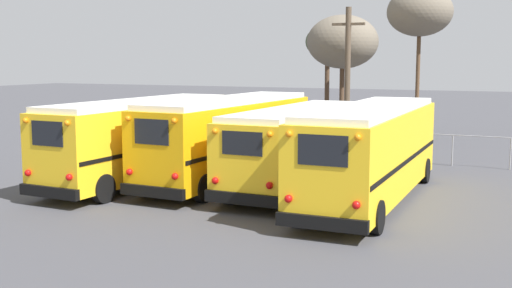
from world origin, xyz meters
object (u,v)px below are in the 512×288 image
Objects in this scene: school_bus_0 at (140,138)px; school_bus_2 at (299,144)px; school_bus_1 at (230,136)px; bare_tree_2 at (343,42)px; bare_tree_0 at (420,12)px; utility_pole at (347,76)px; school_bus_3 at (371,150)px; bare_tree_1 at (328,43)px.

school_bus_0 is 6.19m from school_bus_2.
school_bus_1 is 14.52m from bare_tree_2.
bare_tree_0 reaches higher than school_bus_1.
bare_tree_0 is (2.64, 6.16, 3.67)m from utility_pole.
school_bus_2 is 18.66m from bare_tree_0.
school_bus_0 is at bearing -149.99° from school_bus_1.
school_bus_3 reaches higher than school_bus_2.
school_bus_3 is (3.00, -1.16, 0.12)m from school_bus_2.
school_bus_0 is 1.32× the size of utility_pole.
school_bus_0 is 1.10× the size of bare_tree_0.
school_bus_1 is 1.51× the size of bare_tree_1.
bare_tree_0 is at bearing -9.66° from bare_tree_1.
school_bus_0 is 1.42× the size of bare_tree_1.
school_bus_1 is 1.17× the size of bare_tree_0.
bare_tree_1 is (-3.46, 7.19, 1.94)m from utility_pole.
school_bus_3 is 16.81m from bare_tree_2.
bare_tree_2 reaches higher than bare_tree_1.
bare_tree_2 is at bearing 100.48° from school_bus_2.
school_bus_0 is at bearing -110.35° from bare_tree_0.
school_bus_2 is 11.82m from utility_pole.
bare_tree_0 is at bearing 95.72° from school_bus_3.
bare_tree_1 is (-1.99, 18.49, 4.06)m from school_bus_1.
school_bus_1 is 11.58m from utility_pole.
school_bus_1 is 1.44× the size of bare_tree_2.
bare_tree_1 is (1.01, 20.22, 4.09)m from school_bus_0.
bare_tree_1 is 5.10m from bare_tree_2.
bare_tree_0 is at bearing 66.79° from utility_pole.
utility_pole is at bearing 71.05° from school_bus_0.
bare_tree_1 is at bearing 111.91° from school_bus_3.
school_bus_3 is at bearing -70.33° from utility_pole.
bare_tree_0 is (1.11, 17.66, 5.93)m from school_bus_2.
bare_tree_2 reaches higher than school_bus_2.
school_bus_1 is at bearing 30.01° from school_bus_0.
school_bus_2 is at bearing 158.90° from school_bus_3.
utility_pole is 8.21m from bare_tree_1.
utility_pole is at bearing 109.67° from school_bus_3.
bare_tree_2 is at bearing -62.40° from bare_tree_1.
bare_tree_1 reaches higher than school_bus_1.
bare_tree_0 is at bearing 76.73° from school_bus_1.
school_bus_2 is at bearing -75.07° from bare_tree_1.
school_bus_0 is at bearing -92.87° from bare_tree_1.
bare_tree_2 is at bearing -137.00° from bare_tree_0.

